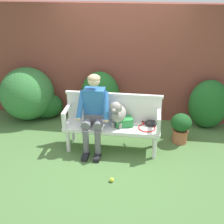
{
  "coord_description": "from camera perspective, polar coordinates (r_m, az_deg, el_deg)",
  "views": [
    {
      "loc": [
        0.6,
        -4.4,
        2.84
      ],
      "look_at": [
        0.0,
        0.0,
        0.72
      ],
      "focal_mm": 47.65,
      "sensor_mm": 36.0,
      "label": 1
    }
  ],
  "objects": [
    {
      "name": "hedge_bush_mid_right",
      "position": [
        6.04,
        18.04,
        1.42
      ],
      "size": [
        0.76,
        0.51,
        0.99
      ],
      "primitive_type": "ellipsoid",
      "color": "#1E5B23",
      "rests_on": "ground"
    },
    {
      "name": "baseball_glove",
      "position": [
        5.05,
        7.5,
        -2.11
      ],
      "size": [
        0.23,
        0.19,
        0.09
      ],
      "primitive_type": "ellipsoid",
      "rotation": [
        0.0,
        0.0,
        0.09
      ],
      "color": "black",
      "rests_on": "garden_bench"
    },
    {
      "name": "brick_garden_fence",
      "position": [
        6.06,
        1.81,
        9.38
      ],
      "size": [
        8.0,
        0.3,
        2.3
      ],
      "primitive_type": "cube",
      "color": "brown",
      "rests_on": "ground"
    },
    {
      "name": "ground_plane",
      "position": [
        5.27,
        0.0,
        -7.03
      ],
      "size": [
        40.0,
        40.0,
        0.0
      ],
      "primitive_type": "plane",
      "color": "#4C753D"
    },
    {
      "name": "dog_on_bench",
      "position": [
        4.89,
        1.14,
        -0.23
      ],
      "size": [
        0.3,
        0.49,
        0.49
      ],
      "color": "gray",
      "rests_on": "garden_bench"
    },
    {
      "name": "hedge_bush_mid_left",
      "position": [
        6.4,
        -12.84,
        1.31
      ],
      "size": [
        0.79,
        0.53,
        0.55
      ],
      "primitive_type": "ellipsoid",
      "color": "#194C1E",
      "rests_on": "ground"
    },
    {
      "name": "potted_plant",
      "position": [
        5.45,
        13.07,
        -2.72
      ],
      "size": [
        0.37,
        0.37,
        0.56
      ],
      "color": "#A85B3D",
      "rests_on": "ground"
    },
    {
      "name": "person_seated",
      "position": [
        4.95,
        -3.49,
        0.37
      ],
      "size": [
        0.56,
        0.64,
        1.34
      ],
      "color": "black",
      "rests_on": "ground"
    },
    {
      "name": "sports_bag",
      "position": [
        5.0,
        2.32,
        -1.87
      ],
      "size": [
        0.32,
        0.26,
        0.14
      ],
      "primitive_type": "cube",
      "rotation": [
        0.0,
        0.0,
        0.25
      ],
      "color": "#2D8E42",
      "rests_on": "garden_bench"
    },
    {
      "name": "bench_backrest",
      "position": [
        5.11,
        0.32,
        1.06
      ],
      "size": [
        1.66,
        0.06,
        0.5
      ],
      "color": "white",
      "rests_on": "garden_bench"
    },
    {
      "name": "bench_armrest_right_end",
      "position": [
        4.83,
        8.97,
        -1.51
      ],
      "size": [
        0.06,
        0.48,
        0.28
      ],
      "color": "white",
      "rests_on": "garden_bench"
    },
    {
      "name": "bench_armrest_left_end",
      "position": [
        5.02,
        -8.9,
        -0.41
      ],
      "size": [
        0.06,
        0.48,
        0.28
      ],
      "color": "white",
      "rests_on": "garden_bench"
    },
    {
      "name": "garden_bench",
      "position": [
        5.06,
        0.0,
        -3.2
      ],
      "size": [
        1.62,
        0.48,
        0.47
      ],
      "color": "white",
      "rests_on": "ground"
    },
    {
      "name": "hedge_bush_far_right",
      "position": [
        6.37,
        -15.96,
        3.41
      ],
      "size": [
        1.1,
        1.07,
        1.09
      ],
      "primitive_type": "ellipsoid",
      "color": "#337538",
      "rests_on": "ground"
    },
    {
      "name": "tennis_racket",
      "position": [
        4.99,
        6.59,
        -2.88
      ],
      "size": [
        0.37,
        0.58,
        0.03
      ],
      "color": "red",
      "rests_on": "garden_bench"
    },
    {
      "name": "tennis_ball",
      "position": [
        4.51,
        -0.06,
        -12.88
      ],
      "size": [
        0.07,
        0.07,
        0.07
      ],
      "primitive_type": "sphere",
      "color": "#CCDB33",
      "rests_on": "ground"
    },
    {
      "name": "hedge_bush_far_left",
      "position": [
        6.0,
        -2.27,
        2.9
      ],
      "size": [
        0.79,
        0.61,
        1.06
      ],
      "primitive_type": "ellipsoid",
      "color": "#1E5B23",
      "rests_on": "ground"
    }
  ]
}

